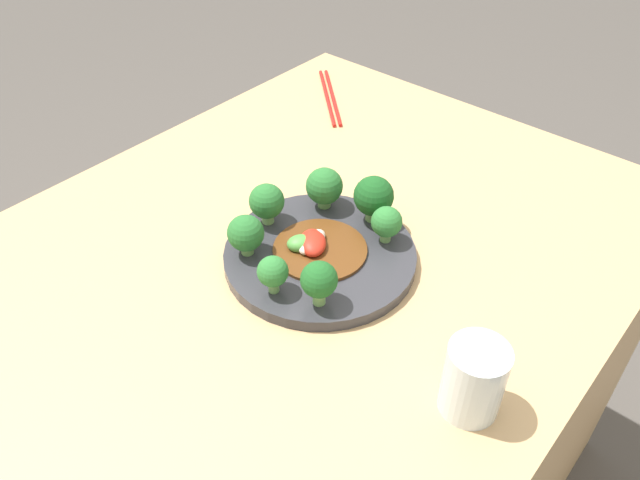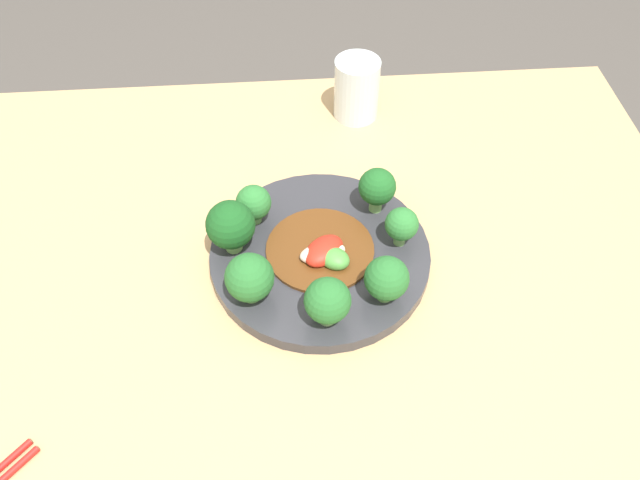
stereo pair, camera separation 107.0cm
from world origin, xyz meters
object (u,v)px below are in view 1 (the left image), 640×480
(broccoli_southeast, at_px, (387,222))
(broccoli_northwest, at_px, (246,234))
(drinking_glass, at_px, (474,380))
(broccoli_west, at_px, (273,272))
(broccoli_southwest, at_px, (319,280))
(plate, at_px, (320,255))
(broccoli_east, at_px, (374,197))
(chopsticks, at_px, (330,97))
(broccoli_northeast, at_px, (324,187))
(broccoli_north, at_px, (267,202))
(stirfry_center, at_px, (314,245))

(broccoli_southeast, height_order, broccoli_northwest, broccoli_northwest)
(broccoli_southeast, relative_size, drinking_glass, 0.60)
(broccoli_west, relative_size, broccoli_southwest, 0.85)
(plate, height_order, broccoli_west, broccoli_west)
(drinking_glass, bearing_deg, broccoli_east, 56.27)
(drinking_glass, bearing_deg, chopsticks, 51.98)
(broccoli_southeast, relative_size, broccoli_northeast, 0.86)
(broccoli_north, height_order, broccoli_northeast, broccoli_northeast)
(plate, relative_size, broccoli_northeast, 4.18)
(broccoli_north, xyz_separation_m, drinking_glass, (-0.08, -0.39, -0.01))
(broccoli_northeast, xyz_separation_m, broccoli_southwest, (-0.16, -0.13, 0.00))
(broccoli_northeast, height_order, chopsticks, broccoli_northeast)
(broccoli_east, bearing_deg, broccoli_southwest, -164.01)
(plate, relative_size, drinking_glass, 2.91)
(plate, height_order, drinking_glass, drinking_glass)
(plate, distance_m, chopsticks, 0.49)
(broccoli_southwest, bearing_deg, chopsticks, 38.60)
(broccoli_northwest, bearing_deg, plate, -47.29)
(broccoli_southeast, bearing_deg, broccoli_east, 58.38)
(broccoli_north, bearing_deg, chopsticks, 27.66)
(plate, relative_size, broccoli_southwest, 4.22)
(broccoli_east, bearing_deg, broccoli_northeast, 106.05)
(broccoli_northwest, bearing_deg, broccoli_southeast, -41.46)
(drinking_glass, bearing_deg, broccoli_northwest, 88.81)
(plate, bearing_deg, broccoli_north, 90.28)
(broccoli_east, height_order, chopsticks, broccoli_east)
(broccoli_northwest, xyz_separation_m, stirfry_center, (0.07, -0.07, -0.03))
(broccoli_southeast, distance_m, broccoli_southwest, 0.16)
(broccoli_northeast, bearing_deg, broccoli_southwest, -141.48)
(broccoli_southeast, bearing_deg, drinking_glass, -124.12)
(broccoli_east, height_order, broccoli_northeast, broccoli_east)
(broccoli_east, distance_m, broccoli_northeast, 0.08)
(broccoli_north, bearing_deg, broccoli_east, -47.04)
(broccoli_north, height_order, drinking_glass, drinking_glass)
(broccoli_east, xyz_separation_m, chopsticks, (0.28, 0.32, -0.06))
(broccoli_west, relative_size, drinking_glass, 0.59)
(broccoli_southwest, bearing_deg, plate, 39.97)
(broccoli_east, height_order, broccoli_southwest, broccoli_east)
(broccoli_southeast, relative_size, broccoli_west, 1.02)
(broccoli_north, xyz_separation_m, broccoli_northwest, (-0.07, -0.03, -0.00))
(plate, xyz_separation_m, broccoli_northeast, (0.08, 0.06, 0.05))
(broccoli_west, height_order, stirfry_center, broccoli_west)
(stirfry_center, height_order, drinking_glass, drinking_glass)
(broccoli_east, relative_size, broccoli_southeast, 1.30)
(broccoli_west, distance_m, stirfry_center, 0.10)
(broccoli_southeast, xyz_separation_m, broccoli_west, (-0.18, 0.05, 0.00))
(broccoli_west, xyz_separation_m, broccoli_north, (0.10, 0.11, 0.00))
(plate, bearing_deg, broccoli_west, -176.79)
(broccoli_east, xyz_separation_m, broccoli_northeast, (-0.02, 0.08, -0.01))
(chopsticks, bearing_deg, plate, -141.68)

